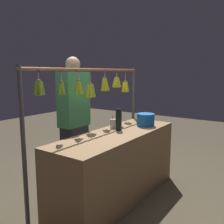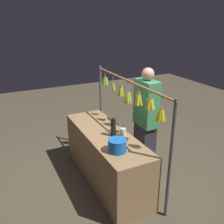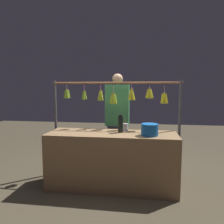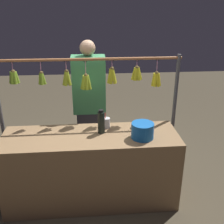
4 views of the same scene
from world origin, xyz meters
TOP-DOWN VIEW (x-y plane):
  - ground_plane at (0.00, 0.00)m, footprint 12.00×12.00m
  - market_counter at (0.00, 0.00)m, footprint 1.96×0.63m
  - display_rack at (-0.03, -0.38)m, footprint 2.16×0.13m
  - water_bottle at (-0.13, -0.06)m, footprint 0.08×0.08m
  - blue_bucket at (-0.56, 0.10)m, footprint 0.24×0.24m
  - drink_cup at (-0.19, -0.19)m, footprint 0.08×0.08m
  - vendor_person at (-0.00, -0.71)m, footprint 0.42×0.23m

SIDE VIEW (x-z plane):
  - ground_plane at x=0.00m, z-range 0.00..0.00m
  - market_counter at x=0.00m, z-range 0.00..0.85m
  - vendor_person at x=0.00m, z-range -0.01..1.78m
  - drink_cup at x=-0.19m, z-range 0.82..1.00m
  - blue_bucket at x=-0.56m, z-range 0.85..1.02m
  - water_bottle at x=-0.13m, z-range 0.85..1.12m
  - display_rack at x=-0.03m, z-range 0.40..2.06m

